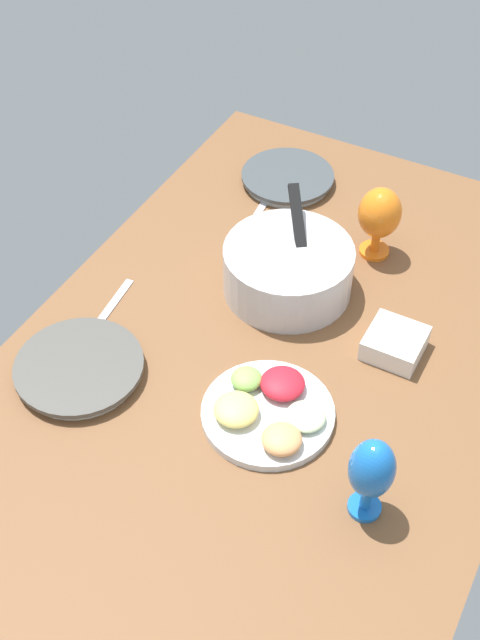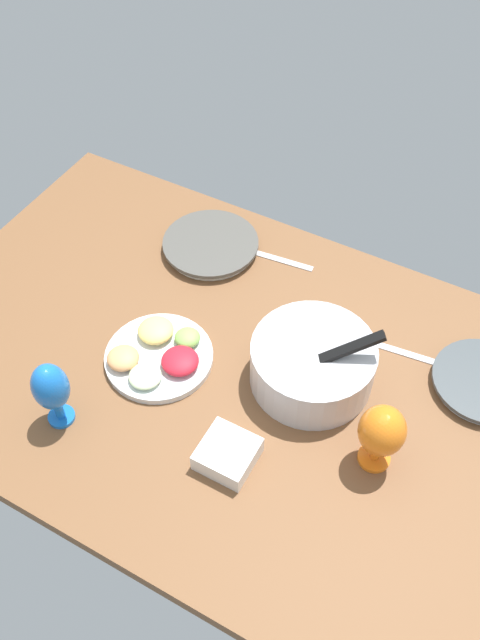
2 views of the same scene
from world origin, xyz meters
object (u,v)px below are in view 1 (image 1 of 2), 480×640
object	(u,v)px
square_bowl_white	(395,342)
fruit_platter	(268,410)
dinner_plate_left	(79,368)
mixing_bowl	(288,268)
hurricane_glass_orange	(380,215)
hurricane_glass_blue	(371,471)
dinner_plate_right	(288,178)

from	to	relation	value
square_bowl_white	fruit_platter	bearing A→B (deg)	150.85
dinner_plate_left	square_bowl_white	world-z (taller)	square_bowl_white
dinner_plate_left	square_bowl_white	xyz separation A→B (cm)	(36.09, -54.46, 1.25)
fruit_platter	mixing_bowl	bearing A→B (deg)	20.04
hurricane_glass_orange	square_bowl_white	world-z (taller)	hurricane_glass_orange
dinner_plate_left	fruit_platter	size ratio (longest dim) A/B	1.01
hurricane_glass_blue	fruit_platter	bearing A→B (deg)	67.02
square_bowl_white	dinner_plate_right	bearing A→B (deg)	46.69
hurricane_glass_orange	square_bowl_white	bearing A→B (deg)	-150.99
dinner_plate_left	mixing_bowl	distance (cm)	50.48
dinner_plate_left	dinner_plate_right	distance (cm)	79.49
fruit_platter	square_bowl_white	world-z (taller)	fruit_platter
fruit_platter	hurricane_glass_blue	world-z (taller)	hurricane_glass_blue
dinner_plate_left	mixing_bowl	world-z (taller)	mixing_bowl
fruit_platter	square_bowl_white	distance (cm)	31.83
dinner_plate_right	hurricane_glass_orange	distance (cm)	35.20
fruit_platter	hurricane_glass_orange	world-z (taller)	hurricane_glass_orange
dinner_plate_right	hurricane_glass_blue	size ratio (longest dim) A/B	1.27
dinner_plate_right	mixing_bowl	distance (cm)	40.49
dinner_plate_left	hurricane_glass_blue	distance (cm)	64.22
dinner_plate_left	hurricane_glass_orange	distance (cm)	75.43
mixing_bowl	hurricane_glass_blue	xyz separation A→B (cm)	(-44.82, -36.98, 5.46)
dinner_plate_left	hurricane_glass_blue	xyz separation A→B (cm)	(-2.05, -63.37, 10.21)
dinner_plate_right	fruit_platter	world-z (taller)	fruit_platter
dinner_plate_left	hurricane_glass_orange	world-z (taller)	hurricane_glass_orange
dinner_plate_right	mixing_bowl	bearing A→B (deg)	-154.30
hurricane_glass_orange	hurricane_glass_blue	world-z (taller)	hurricane_glass_blue
dinner_plate_left	dinner_plate_right	xyz separation A→B (cm)	(78.99, -8.95, -0.12)
square_bowl_white	mixing_bowl	bearing A→B (deg)	76.63
fruit_platter	hurricane_glass_orange	xyz separation A→B (cm)	(55.46, -0.15, 9.24)
hurricane_glass_orange	mixing_bowl	bearing A→B (deg)	148.77
mixing_bowl	fruit_platter	bearing A→B (deg)	-159.96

